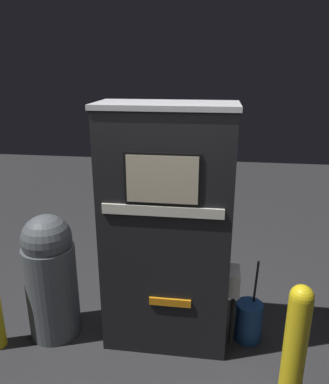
{
  "coord_description": "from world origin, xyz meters",
  "views": [
    {
      "loc": [
        0.37,
        -2.56,
        2.35
      ],
      "look_at": [
        0.0,
        0.12,
        1.43
      ],
      "focal_mm": 35.0,
      "sensor_mm": 36.0,
      "label": 1
    }
  ],
  "objects_px": {
    "squeegee_bucket": "(248,321)",
    "gas_pump": "(167,232)",
    "trash_bin": "(51,275)",
    "safety_bollard": "(295,346)"
  },
  "relations": [
    {
      "from": "safety_bollard",
      "to": "trash_bin",
      "type": "relative_size",
      "value": 0.87
    },
    {
      "from": "gas_pump",
      "to": "safety_bollard",
      "type": "xyz_separation_m",
      "value": [
        0.97,
        -0.62,
        -0.52
      ]
    },
    {
      "from": "squeegee_bucket",
      "to": "gas_pump",
      "type": "bearing_deg",
      "value": -174.54
    },
    {
      "from": "safety_bollard",
      "to": "trash_bin",
      "type": "xyz_separation_m",
      "value": [
        -1.99,
        0.55,
        0.06
      ]
    },
    {
      "from": "gas_pump",
      "to": "squeegee_bucket",
      "type": "height_order",
      "value": "gas_pump"
    },
    {
      "from": "gas_pump",
      "to": "trash_bin",
      "type": "xyz_separation_m",
      "value": [
        -1.03,
        -0.07,
        -0.46
      ]
    },
    {
      "from": "safety_bollard",
      "to": "squeegee_bucket",
      "type": "xyz_separation_m",
      "value": [
        -0.24,
        0.69,
        -0.34
      ]
    },
    {
      "from": "gas_pump",
      "to": "squeegee_bucket",
      "type": "relative_size",
      "value": 2.56
    },
    {
      "from": "gas_pump",
      "to": "safety_bollard",
      "type": "distance_m",
      "value": 1.26
    },
    {
      "from": "safety_bollard",
      "to": "squeegee_bucket",
      "type": "distance_m",
      "value": 0.8
    }
  ]
}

